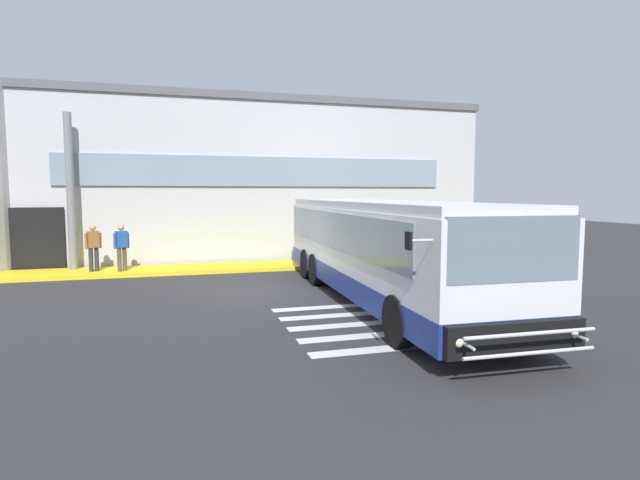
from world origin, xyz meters
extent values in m
cube|color=#2B2B2D|center=(0.00, 0.00, -0.01)|extent=(80.00, 90.00, 0.02)
cube|color=silver|center=(2.00, -6.00, 0.00)|extent=(4.40, 0.36, 0.01)
cube|color=silver|center=(2.00, -5.10, 0.00)|extent=(4.40, 0.36, 0.01)
cube|color=silver|center=(2.00, -4.20, 0.00)|extent=(4.40, 0.36, 0.01)
cube|color=silver|center=(2.00, -3.30, 0.00)|extent=(4.40, 0.36, 0.01)
cube|color=silver|center=(2.00, -2.40, 0.00)|extent=(4.40, 0.36, 0.01)
cube|color=#B7B7BC|center=(0.00, 12.00, 3.33)|extent=(21.71, 12.00, 6.67)
cube|color=#56565B|center=(0.00, 12.00, 6.82)|extent=(21.91, 12.20, 0.30)
cube|color=black|center=(-7.35, 5.95, 1.20)|extent=(1.80, 0.16, 2.40)
cube|color=gray|center=(1.00, 5.96, 3.80)|extent=(15.71, 0.10, 1.20)
cube|color=yellow|center=(0.00, 4.80, 0.07)|extent=(25.71, 2.00, 0.15)
cylinder|color=slate|center=(-6.10, 5.40, 2.97)|extent=(0.28, 0.28, 5.64)
cube|color=silver|center=(2.87, -1.97, 1.42)|extent=(2.95, 11.74, 2.15)
cube|color=navy|center=(2.87, -1.97, 0.62)|extent=(2.99, 11.78, 0.55)
cube|color=silver|center=(2.87, -1.97, 2.60)|extent=(2.84, 11.54, 0.20)
cube|color=slate|center=(2.67, -7.75, 2.02)|extent=(2.35, 0.20, 1.05)
cube|color=slate|center=(4.17, -1.72, 1.92)|extent=(0.40, 10.46, 0.95)
cube|color=slate|center=(1.59, -1.63, 1.92)|extent=(0.40, 10.46, 0.95)
cube|color=black|center=(2.67, -7.75, 2.38)|extent=(2.15, 0.17, 0.28)
cube|color=black|center=(2.67, -7.88, 0.63)|extent=(2.46, 0.28, 0.52)
sphere|color=beige|center=(3.69, -7.96, 0.65)|extent=(0.18, 0.18, 0.18)
sphere|color=beige|center=(1.64, -7.89, 0.65)|extent=(0.18, 0.18, 0.18)
cylinder|color=#B7B7BF|center=(1.18, -7.50, 2.17)|extent=(0.40, 0.06, 0.05)
cube|color=black|center=(0.98, -7.50, 2.17)|extent=(0.05, 0.20, 0.28)
cylinder|color=black|center=(3.91, -6.04, 0.50)|extent=(0.33, 1.01, 1.00)
cylinder|color=black|center=(1.56, -5.96, 0.50)|extent=(0.33, 1.01, 1.00)
cylinder|color=black|center=(4.13, 0.62, 0.50)|extent=(0.33, 1.01, 1.00)
cylinder|color=black|center=(1.78, 0.70, 0.50)|extent=(0.33, 1.01, 1.00)
cylinder|color=black|center=(4.18, 1.91, 0.50)|extent=(0.33, 1.01, 1.00)
cylinder|color=black|center=(1.83, 1.99, 0.50)|extent=(0.33, 1.01, 1.00)
cylinder|color=#B7B7BF|center=(2.65, -8.25, 0.50)|extent=(2.25, 0.14, 0.06)
cylinder|color=#B7B7BF|center=(2.65, -8.25, 0.80)|extent=(2.25, 0.14, 0.06)
cylinder|color=#B7B7BF|center=(3.64, -8.09, 0.65)|extent=(0.07, 0.50, 0.05)
cylinder|color=#B7B7BF|center=(1.69, -8.02, 0.65)|extent=(0.07, 0.50, 0.05)
cylinder|color=#2D2D33|center=(-5.21, 4.68, 0.57)|extent=(0.15, 0.15, 0.85)
cylinder|color=#2D2D33|center=(-5.39, 4.58, 0.57)|extent=(0.15, 0.15, 0.85)
cube|color=#996633|center=(-5.30, 4.63, 1.29)|extent=(0.44, 0.38, 0.58)
sphere|color=tan|center=(-5.30, 4.63, 1.71)|extent=(0.23, 0.23, 0.23)
cylinder|color=#996633|center=(-5.09, 4.75, 1.24)|extent=(0.09, 0.09, 0.55)
cylinder|color=#996633|center=(-5.52, 4.50, 1.24)|extent=(0.09, 0.09, 0.55)
cylinder|color=#4C4233|center=(-4.27, 4.49, 0.57)|extent=(0.15, 0.15, 0.85)
cylinder|color=#4C4233|center=(-4.43, 4.37, 0.57)|extent=(0.15, 0.15, 0.85)
cube|color=#2659A5|center=(-4.35, 4.43, 1.29)|extent=(0.44, 0.40, 0.58)
sphere|color=tan|center=(-4.35, 4.43, 1.71)|extent=(0.23, 0.23, 0.23)
cylinder|color=#2659A5|center=(-4.14, 4.57, 1.24)|extent=(0.09, 0.09, 0.55)
cylinder|color=#2659A5|center=(-4.55, 4.28, 1.24)|extent=(0.09, 0.09, 0.55)
cylinder|color=yellow|center=(2.86, 3.60, 0.45)|extent=(0.18, 0.18, 0.90)
camera|label=1|loc=(-2.40, -14.43, 2.89)|focal=28.03mm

